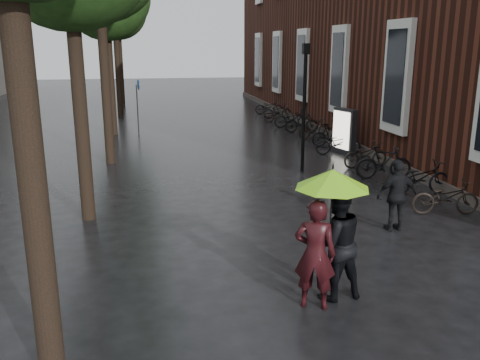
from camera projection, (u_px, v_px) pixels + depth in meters
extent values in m
cube|color=#38160F|center=(409.00, 3.00, 25.07)|extent=(10.00, 33.00, 12.00)
cube|color=silver|center=(398.00, 77.00, 16.38)|extent=(0.25, 1.60, 3.60)
cube|color=black|center=(395.00, 77.00, 16.37)|extent=(0.10, 1.20, 3.00)
cube|color=silver|center=(340.00, 70.00, 21.13)|extent=(0.25, 1.60, 3.60)
cube|color=black|center=(338.00, 70.00, 21.11)|extent=(0.10, 1.20, 3.00)
cube|color=silver|center=(303.00, 65.00, 25.87)|extent=(0.25, 1.60, 3.60)
cube|color=black|center=(301.00, 65.00, 25.85)|extent=(0.10, 1.20, 3.00)
cube|color=silver|center=(278.00, 62.00, 30.61)|extent=(0.25, 1.60, 3.60)
cube|color=black|center=(276.00, 62.00, 30.59)|extent=(0.10, 1.20, 3.00)
cube|color=silver|center=(259.00, 60.00, 35.36)|extent=(0.25, 1.60, 3.60)
cube|color=black|center=(258.00, 60.00, 35.34)|extent=(0.10, 1.20, 3.00)
cube|color=#3F3833|center=(310.00, 124.00, 25.68)|extent=(0.40, 33.00, 0.30)
cylinder|color=black|center=(34.00, 196.00, 5.81)|extent=(0.32, 0.32, 4.68)
cylinder|color=black|center=(82.00, 125.00, 11.51)|extent=(0.32, 0.32, 4.51)
cylinder|color=black|center=(106.00, 92.00, 17.18)|extent=(0.32, 0.32, 4.95)
cylinder|color=black|center=(111.00, 86.00, 22.91)|extent=(0.32, 0.32, 4.40)
cylinder|color=black|center=(118.00, 75.00, 28.57)|extent=(0.32, 0.32, 4.79)
cylinder|color=black|center=(121.00, 71.00, 34.28)|extent=(0.32, 0.32, 4.57)
imported|color=black|center=(315.00, 254.00, 7.83)|extent=(0.76, 0.65, 1.78)
imported|color=black|center=(335.00, 242.00, 8.12)|extent=(1.01, 0.84, 1.90)
cylinder|color=black|center=(330.00, 225.00, 7.82)|extent=(0.02, 0.02, 1.48)
cone|color=#84E418|center=(332.00, 179.00, 7.63)|extent=(1.16, 1.16, 0.30)
cylinder|color=black|center=(333.00, 167.00, 7.58)|extent=(0.02, 0.02, 0.08)
imported|color=black|center=(397.00, 196.00, 11.16)|extent=(0.94, 0.40, 1.60)
imported|color=black|center=(445.00, 197.00, 12.32)|extent=(1.70, 0.87, 0.85)
imported|color=black|center=(420.00, 178.00, 14.00)|extent=(1.77, 0.63, 0.93)
imported|color=black|center=(384.00, 163.00, 15.56)|extent=(1.77, 0.77, 1.03)
imported|color=black|center=(365.00, 155.00, 17.10)|extent=(1.71, 0.82, 0.86)
imported|color=black|center=(338.00, 143.00, 19.04)|extent=(1.79, 0.85, 0.90)
imported|color=black|center=(331.00, 135.00, 20.52)|extent=(1.63, 0.75, 0.95)
imported|color=black|center=(314.00, 128.00, 22.28)|extent=(1.67, 0.78, 0.97)
imported|color=black|center=(302.00, 122.00, 23.84)|extent=(1.64, 0.64, 0.96)
imported|color=black|center=(292.00, 118.00, 25.26)|extent=(1.85, 0.86, 0.93)
imported|color=black|center=(279.00, 114.00, 27.02)|extent=(1.72, 0.88, 0.86)
imported|color=black|center=(277.00, 111.00, 28.56)|extent=(1.60, 0.61, 0.83)
imported|color=black|center=(269.00, 107.00, 30.28)|extent=(1.69, 0.68, 0.87)
cube|color=black|center=(344.00, 131.00, 19.11)|extent=(0.23, 1.14, 1.72)
cube|color=white|center=(341.00, 130.00, 19.08)|extent=(0.04, 0.96, 1.41)
cylinder|color=black|center=(304.00, 113.00, 16.23)|extent=(0.11, 0.11, 3.80)
cube|color=black|center=(306.00, 49.00, 15.71)|extent=(0.21, 0.21, 0.33)
sphere|color=#FFE5B2|center=(306.00, 49.00, 15.71)|extent=(0.17, 0.17, 0.17)
cylinder|color=#262628|center=(138.00, 110.00, 23.10)|extent=(0.05, 0.05, 2.27)
cylinder|color=navy|center=(138.00, 85.00, 22.83)|extent=(0.03, 0.45, 0.45)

